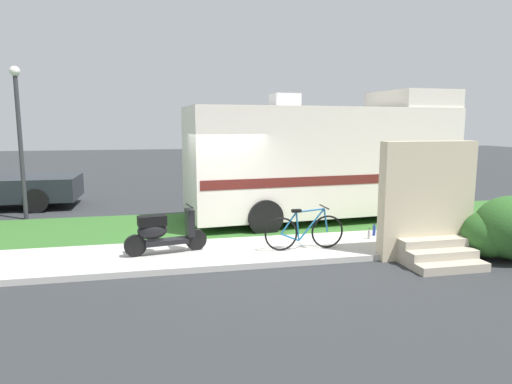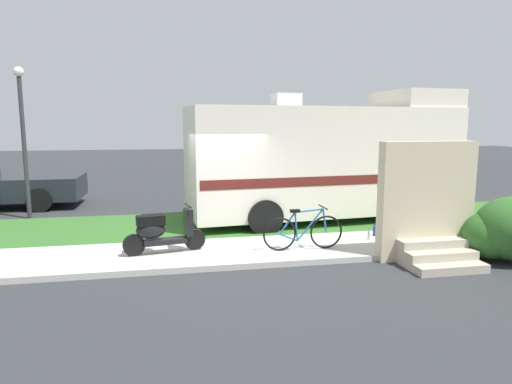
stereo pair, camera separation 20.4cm
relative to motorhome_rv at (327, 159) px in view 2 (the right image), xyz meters
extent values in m
plane|color=#2D3033|center=(-3.30, -1.66, -1.75)|extent=(80.00, 80.00, 0.00)
cube|color=beige|center=(-3.30, -2.86, -1.69)|extent=(24.00, 2.00, 0.12)
cube|color=#336628|center=(-3.30, -0.16, -1.71)|extent=(24.00, 3.40, 0.08)
cube|color=silver|center=(-0.11, -0.01, -0.01)|extent=(7.67, 3.01, 2.88)
cube|color=silver|center=(2.73, 0.23, 1.68)|extent=(1.99, 2.40, 0.50)
cube|color=#591E19|center=(-0.11, -0.01, -0.45)|extent=(7.52, 3.01, 0.24)
cube|color=black|center=(3.61, 0.31, 0.49)|extent=(0.25, 2.02, 0.90)
cube|color=silver|center=(-1.23, -0.11, 1.61)|extent=(0.75, 0.66, 0.36)
cylinder|color=black|center=(2.11, 1.32, -1.30)|extent=(0.92, 0.36, 0.90)
cylinder|color=black|center=(2.30, -0.94, -1.30)|extent=(0.92, 0.36, 0.90)
cylinder|color=black|center=(-2.26, 0.95, -1.30)|extent=(0.92, 0.36, 0.90)
cylinder|color=black|center=(-2.06, -1.32, -1.30)|extent=(0.92, 0.36, 0.90)
cylinder|color=black|center=(-3.87, -2.70, -1.41)|extent=(0.45, 0.18, 0.44)
cylinder|color=black|center=(-5.09, -2.93, -1.41)|extent=(0.45, 0.18, 0.44)
cube|color=black|center=(-4.48, -2.81, -1.39)|extent=(0.91, 0.43, 0.10)
cube|color=black|center=(-4.75, -2.86, -0.93)|extent=(0.60, 0.36, 0.20)
ellipsoid|color=black|center=(-4.75, -2.86, -1.13)|extent=(0.64, 0.40, 0.36)
cube|color=black|center=(-3.99, -2.72, -1.03)|extent=(0.20, 0.34, 0.56)
cylinder|color=black|center=(-3.99, -2.72, -0.68)|extent=(0.13, 0.50, 0.04)
sphere|color=white|center=(-3.99, -2.72, -0.85)|extent=(0.12, 0.12, 0.12)
torus|color=black|center=(-1.12, -3.14, -1.28)|extent=(0.71, 0.04, 0.71)
torus|color=black|center=(-2.14, -3.14, -1.28)|extent=(0.71, 0.04, 0.71)
cylinder|color=#1E6699|center=(-1.48, -3.14, -1.11)|extent=(0.58, 0.04, 0.68)
cylinder|color=#1E6699|center=(-1.79, -3.14, -1.13)|extent=(0.10, 0.04, 0.61)
cylinder|color=#1E6699|center=(-1.51, -3.14, -0.81)|extent=(0.61, 0.04, 0.09)
cylinder|color=#1E6699|center=(-1.95, -3.14, -1.36)|extent=(0.40, 0.04, 0.19)
cylinder|color=#1E6699|center=(-1.98, -3.14, -1.06)|extent=(0.35, 0.04, 0.47)
cylinder|color=#1E6699|center=(-1.17, -3.14, -1.03)|extent=(0.12, 0.04, 0.51)
cube|color=black|center=(-1.82, -3.14, -0.80)|extent=(0.20, 0.10, 0.06)
cylinder|color=black|center=(-1.21, -3.14, -0.74)|extent=(0.03, 0.52, 0.03)
cube|color=#1E2328|center=(-8.70, 3.95, -1.10)|extent=(2.87, 2.08, 0.74)
cylinder|color=black|center=(-8.36, 2.95, -1.37)|extent=(0.76, 0.24, 0.76)
cylinder|color=black|center=(-8.36, 4.94, -1.37)|extent=(0.76, 0.24, 0.76)
cube|color=#B2A893|center=(0.73, -4.46, -1.67)|extent=(1.40, 0.96, 0.16)
cube|color=#B2A893|center=(0.73, -4.30, -1.51)|extent=(1.40, 0.64, 0.16)
cube|color=#B2A893|center=(0.73, -4.14, -1.35)|extent=(1.40, 0.32, 0.16)
cube|color=beige|center=(0.73, -3.83, -0.55)|extent=(2.00, 0.30, 2.40)
ellipsoid|color=#2D6026|center=(2.33, -4.36, -1.08)|extent=(1.51, 1.35, 1.28)
ellipsoid|color=#2D6026|center=(1.95, -4.21, -1.23)|extent=(1.13, 1.02, 0.96)
cylinder|color=#B2B2B7|center=(0.08, -2.65, -1.53)|extent=(0.06, 0.06, 0.21)
cylinder|color=#B2B2B7|center=(0.08, -2.65, -1.41)|extent=(0.03, 0.03, 0.04)
cylinder|color=black|center=(0.08, -2.65, -1.38)|extent=(0.03, 0.03, 0.02)
cylinder|color=navy|center=(0.36, -2.36, -1.52)|extent=(0.07, 0.07, 0.23)
cylinder|color=navy|center=(0.36, -2.36, -1.38)|extent=(0.03, 0.03, 0.05)
cylinder|color=black|center=(0.36, -2.36, -1.35)|extent=(0.04, 0.04, 0.02)
cylinder|color=#333338|center=(-8.40, 1.94, 0.28)|extent=(0.12, 0.12, 4.06)
sphere|color=silver|center=(-8.40, 1.94, 2.43)|extent=(0.28, 0.28, 0.28)
camera|label=1|loc=(-4.55, -11.86, 0.98)|focal=31.34mm
camera|label=2|loc=(-4.35, -11.90, 0.98)|focal=31.34mm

